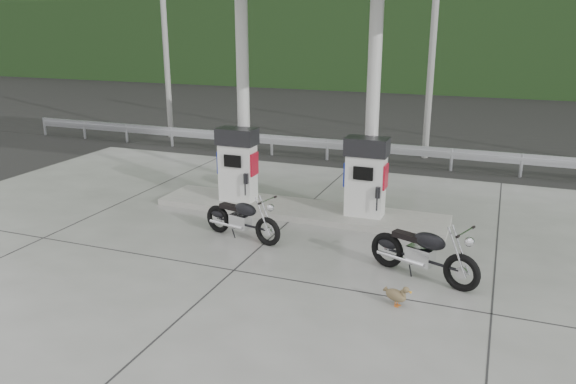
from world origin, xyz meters
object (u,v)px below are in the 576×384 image
(motorcycle_right, at_px, (423,253))
(duck, at_px, (396,296))
(gas_pump_left, at_px, (238,165))
(motorcycle_left, at_px, (242,219))
(gas_pump_right, at_px, (366,177))

(motorcycle_right, relative_size, duck, 4.36)
(gas_pump_left, xyz_separation_m, motorcycle_left, (1.05, -1.99, -0.62))
(gas_pump_left, relative_size, motorcycle_left, 0.99)
(gas_pump_left, distance_m, gas_pump_right, 3.20)
(motorcycle_left, distance_m, motorcycle_right, 3.87)
(gas_pump_left, xyz_separation_m, duck, (4.63, -3.74, -0.88))
(gas_pump_left, bearing_deg, motorcycle_right, -27.72)
(gas_pump_right, xyz_separation_m, motorcycle_right, (1.68, -2.56, -0.57))
(gas_pump_left, bearing_deg, gas_pump_right, 0.00)
(motorcycle_left, xyz_separation_m, duck, (3.58, -1.76, -0.27))
(gas_pump_left, relative_size, duck, 3.91)
(gas_pump_left, height_order, motorcycle_left, gas_pump_left)
(motorcycle_left, distance_m, duck, 4.00)
(gas_pump_right, bearing_deg, duck, -69.10)
(gas_pump_left, xyz_separation_m, motorcycle_right, (4.88, -2.56, -0.57))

